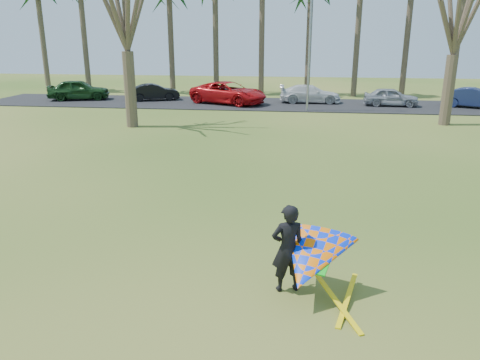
# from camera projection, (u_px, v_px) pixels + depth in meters

# --- Properties ---
(ground) EXTENTS (100.00, 100.00, 0.00)m
(ground) POSITION_uv_depth(u_px,v_px,m) (230.00, 245.00, 11.78)
(ground) COLOR #1F4F11
(ground) RESTS_ON ground
(parking_strip) EXTENTS (46.00, 7.00, 0.06)m
(parking_strip) POSITION_uv_depth(u_px,v_px,m) (280.00, 104.00, 35.44)
(parking_strip) COLOR black
(parking_strip) RESTS_ON ground
(bare_tree_right) EXTENTS (6.27, 6.27, 9.21)m
(bare_tree_right) POSITION_uv_depth(u_px,v_px,m) (459.00, 6.00, 25.60)
(bare_tree_right) COLOR #4E3D2F
(bare_tree_right) RESTS_ON ground
(streetlight) EXTENTS (2.28, 0.18, 8.00)m
(streetlight) POSITION_uv_depth(u_px,v_px,m) (312.00, 44.00, 31.01)
(streetlight) COLOR gray
(streetlight) RESTS_ON ground
(car_0) EXTENTS (5.08, 3.21, 1.61)m
(car_0) POSITION_uv_depth(u_px,v_px,m) (79.00, 90.00, 37.44)
(car_0) COLOR #173B18
(car_0) RESTS_ON parking_strip
(car_1) EXTENTS (4.15, 2.75, 1.29)m
(car_1) POSITION_uv_depth(u_px,v_px,m) (154.00, 92.00, 37.22)
(car_1) COLOR black
(car_1) RESTS_ON parking_strip
(car_2) EXTENTS (6.49, 4.88, 1.64)m
(car_2) POSITION_uv_depth(u_px,v_px,m) (229.00, 93.00, 35.34)
(car_2) COLOR #BA0E12
(car_2) RESTS_ON parking_strip
(car_3) EXTENTS (4.70, 2.05, 1.34)m
(car_3) POSITION_uv_depth(u_px,v_px,m) (310.00, 94.00, 35.85)
(car_3) COLOR silver
(car_3) RESTS_ON parking_strip
(car_4) EXTENTS (3.98, 1.80, 1.33)m
(car_4) POSITION_uv_depth(u_px,v_px,m) (391.00, 97.00, 34.22)
(car_4) COLOR #92969E
(car_4) RESTS_ON parking_strip
(car_5) EXTENTS (4.45, 3.08, 1.39)m
(car_5) POSITION_uv_depth(u_px,v_px,m) (474.00, 98.00, 33.37)
(car_5) COLOR #19244D
(car_5) RESTS_ON parking_strip
(kite_flyer) EXTENTS (2.13, 2.39, 2.03)m
(kite_flyer) POSITION_uv_depth(u_px,v_px,m) (307.00, 258.00, 9.22)
(kite_flyer) COLOR black
(kite_flyer) RESTS_ON ground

